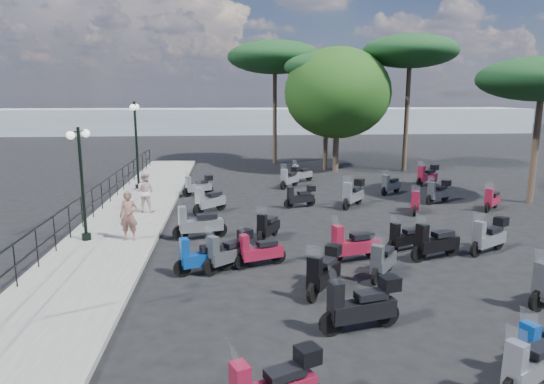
{
  "coord_description": "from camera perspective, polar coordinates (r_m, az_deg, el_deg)",
  "views": [
    {
      "loc": [
        -2.57,
        -16.38,
        4.77
      ],
      "look_at": [
        -1.02,
        1.19,
        1.2
      ],
      "focal_mm": 32.0,
      "sensor_mm": 36.0,
      "label": 1
    }
  ],
  "objects": [
    {
      "name": "ground",
      "position": [
        17.25,
        3.74,
        -4.63
      ],
      "size": [
        120.0,
        120.0,
        0.0
      ],
      "primitive_type": "plane",
      "color": "black",
      "rests_on": "ground"
    },
    {
      "name": "pine_2",
      "position": [
        33.87,
        0.34,
        15.54
      ],
      "size": [
        6.41,
        6.41,
        8.34
      ],
      "color": "#38281E",
      "rests_on": "ground"
    },
    {
      "name": "broadleaf_tree",
      "position": [
        30.44,
        7.69,
        11.46
      ],
      "size": [
        6.51,
        6.51,
        7.61
      ],
      "color": "#38281E",
      "rests_on": "ground"
    },
    {
      "name": "lamp_post_1",
      "position": [
        16.38,
        -21.48,
        1.68
      ],
      "size": [
        0.48,
        1.04,
        3.63
      ],
      "rotation": [
        0.0,
        0.0,
        -0.28
      ],
      "color": "black",
      "rests_on": "sidewalk"
    },
    {
      "name": "railing",
      "position": [
        20.25,
        -19.91,
        -0.27
      ],
      "size": [
        0.04,
        26.04,
        1.1
      ],
      "color": "black",
      "rests_on": "sidewalk"
    },
    {
      "name": "scooter_9",
      "position": [
        16.1,
        -0.51,
        -4.19
      ],
      "size": [
        0.88,
        1.42,
        1.25
      ],
      "rotation": [
        0.0,
        0.0,
        2.64
      ],
      "color": "black",
      "rests_on": "ground"
    },
    {
      "name": "scooter_4",
      "position": [
        19.85,
        -7.41,
        -1.09
      ],
      "size": [
        1.32,
        1.38,
        1.43
      ],
      "rotation": [
        0.0,
        0.0,
        2.38
      ],
      "color": "black",
      "rests_on": "ground"
    },
    {
      "name": "scooter_26",
      "position": [
        27.07,
        17.82,
        1.85
      ],
      "size": [
        1.51,
        1.09,
        1.37
      ],
      "rotation": [
        0.0,
        0.0,
        2.15
      ],
      "color": "black",
      "rests_on": "ground"
    },
    {
      "name": "scooter_14",
      "position": [
        14.21,
        9.52,
        -6.21
      ],
      "size": [
        1.77,
        0.78,
        1.44
      ],
      "rotation": [
        0.0,
        0.0,
        1.86
      ],
      "color": "black",
      "rests_on": "ground"
    },
    {
      "name": "pedestrian_far",
      "position": [
        19.87,
        -14.71,
        0.0
      ],
      "size": [
        0.9,
        0.76,
        1.62
      ],
      "primitive_type": "imported",
      "rotation": [
        0.0,
        0.0,
        2.93
      ],
      "color": "beige",
      "rests_on": "sidewalk"
    },
    {
      "name": "pine_0",
      "position": [
        31.07,
        6.5,
        14.32
      ],
      "size": [
        5.38,
        5.38,
        7.34
      ],
      "color": "#38281E",
      "rests_on": "ground"
    },
    {
      "name": "scooter_25",
      "position": [
        22.79,
        18.97,
        -0.04
      ],
      "size": [
        1.42,
        0.99,
        1.27
      ],
      "rotation": [
        0.0,
        0.0,
        2.13
      ],
      "color": "black",
      "rests_on": "ground"
    },
    {
      "name": "sidewalk",
      "position": [
        20.32,
        -16.06,
        -2.37
      ],
      "size": [
        3.0,
        30.0,
        0.15
      ],
      "primitive_type": "cube",
      "color": "slate",
      "rests_on": "ground"
    },
    {
      "name": "scooter_23",
      "position": [
        16.18,
        24.16,
        -4.82
      ],
      "size": [
        1.56,
        1.05,
        1.38
      ],
      "rotation": [
        0.0,
        0.0,
        2.1
      ],
      "color": "black",
      "rests_on": "ground"
    },
    {
      "name": "scooter_20",
      "position": [
        20.57,
        16.52,
        -1.2
      ],
      "size": [
        0.81,
        1.49,
        1.26
      ],
      "rotation": [
        0.0,
        0.0,
        2.73
      ],
      "color": "black",
      "rests_on": "ground"
    },
    {
      "name": "scooter_18",
      "position": [
        15.02,
        18.63,
        -5.72
      ],
      "size": [
        1.72,
        0.84,
        1.42
      ],
      "rotation": [
        0.0,
        0.0,
        1.92
      ],
      "color": "black",
      "rests_on": "ground"
    },
    {
      "name": "pine_3",
      "position": [
        24.14,
        29.24,
        11.49
      ],
      "size": [
        5.48,
        5.48,
        6.37
      ],
      "color": "#38281E",
      "rests_on": "ground"
    },
    {
      "name": "woman",
      "position": [
        16.16,
        -16.5,
        -2.7
      ],
      "size": [
        0.62,
        0.43,
        1.61
      ],
      "primitive_type": "imported",
      "rotation": [
        0.0,
        0.0,
        -0.08
      ],
      "color": "brown",
      "rests_on": "sidewalk"
    },
    {
      "name": "scooter_1",
      "position": [
        13.26,
        -8.19,
        -7.63
      ],
      "size": [
        1.62,
        0.75,
        1.33
      ],
      "rotation": [
        0.0,
        0.0,
        1.89
      ],
      "color": "black",
      "rests_on": "ground"
    },
    {
      "name": "scooter_19",
      "position": [
        15.57,
        15.41,
        -5.25
      ],
      "size": [
        1.41,
        0.73,
        1.18
      ],
      "rotation": [
        0.0,
        0.0,
        1.95
      ],
      "color": "black",
      "rests_on": "ground"
    },
    {
      "name": "scooter_5",
      "position": [
        23.36,
        -8.66,
        0.7
      ],
      "size": [
        1.44,
        0.89,
        1.24
      ],
      "rotation": [
        0.0,
        0.0,
        2.04
      ],
      "color": "black",
      "rests_on": "ground"
    },
    {
      "name": "scooter_12",
      "position": [
        9.29,
        28.05,
        -17.69
      ],
      "size": [
        1.48,
        0.95,
        1.31
      ],
      "rotation": [
        0.0,
        0.0,
        2.09
      ],
      "color": "black",
      "rests_on": "ground"
    },
    {
      "name": "scooter_15",
      "position": [
        21.04,
        9.51,
        -0.27
      ],
      "size": [
        1.28,
        1.57,
        1.48
      ],
      "rotation": [
        0.0,
        0.0,
        2.48
      ],
      "color": "black",
      "rests_on": "ground"
    },
    {
      "name": "scooter_3",
      "position": [
        16.37,
        -8.64,
        -3.77
      ],
      "size": [
        1.82,
        0.72,
        1.47
      ],
      "rotation": [
        0.0,
        0.0,
        1.8
      ],
      "color": "black",
      "rests_on": "ground"
    },
    {
      "name": "scooter_24",
      "position": [
        22.19,
        24.46,
        -0.87
      ],
      "size": [
        1.18,
        1.17,
        1.25
      ],
      "rotation": [
        0.0,
        0.0,
        2.35
      ],
      "color": "black",
      "rests_on": "ground"
    },
    {
      "name": "scooter_16",
      "position": [
        26.77,
        3.49,
        2.11
      ],
      "size": [
        1.34,
        1.04,
        1.27
      ],
      "rotation": [
        0.0,
        0.0,
        2.21
      ],
      "color": "black",
      "rests_on": "ground"
    },
    {
      "name": "scooter_2",
      "position": [
        13.68,
        -1.51,
        -7.05
      ],
      "size": [
        1.51,
        0.74,
        1.25
      ],
      "rotation": [
        0.0,
        0.0,
        1.92
      ],
      "color": "black",
      "rests_on": "ground"
    },
    {
      "name": "scooter_13",
      "position": [
        11.99,
        6.1,
        -9.39
      ],
      "size": [
        1.11,
        1.52,
        1.38
      ],
      "rotation": [
        0.0,
        0.0,
        2.55
      ],
      "color": "black",
      "rests_on": "ground"
    },
    {
      "name": "pine_1",
      "position": [
        31.7,
        15.95,
        15.59
      ],
      "size": [
        5.78,
        5.78,
        8.34
      ],
      "color": "#38281E",
      "rests_on": "ground"
    },
    {
      "name": "scooter_10",
      "position": [
        20.73,
        3.34,
        -0.61
      ],
      "size": [
        1.44,
        0.72,
        1.19
      ],
      "rotation": [
        0.0,
        0.0,
        1.92
      ],
      "color": "black",
      "rests_on": "ground"
    },
    {
      "name": "scooter_7",
      "position": [
        13.19,
        12.88,
        -7.98
      ],
      "size": [
        1.04,
        1.38,
        1.29
      ],
      "rotation": [
        0.0,
        0.0,
        2.52
      ],
      "color": "black",
      "rests_on": "ground"
    },
    {
      "name": "scooter_6",
      "position": [
        10.28,
        10.46,
        -13.03
      ],
      "size": [
        1.78,
        0.73,
        1.44
      ],
      "rotation": [
        0.0,
        0.0,
        1.81
      ],
      "color": "black",
      "rests_on": "ground"
    },
    {
      "name": "scooter_11",
      "position": [
        25.1,
        2.08,
        1.65
      ],
      "size": [
        1.15,
        1.42,
        1.33
      ],
      "rotation": [
        0.0,
        0.0,
        2.49
      ],
      "color": "black",
      "rests_on": "ground"
    },
    {
      "name": "lamp_post_2",
      "position": [
        24.45,
        -15.68,
        5.9
      ],
      "size": [
        0.34,
        1.26,
        4.28
      ],
      "rotation": [
        0.0,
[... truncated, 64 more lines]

